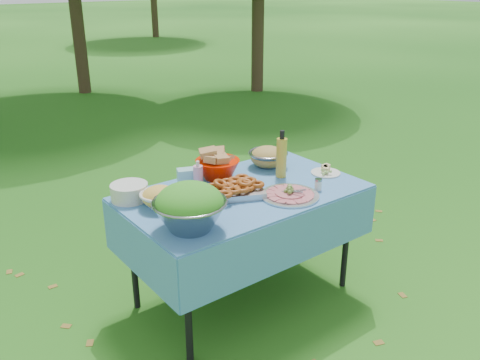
% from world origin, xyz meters
% --- Properties ---
extents(ground, '(80.00, 80.00, 0.00)m').
position_xyz_m(ground, '(0.00, 0.00, 0.00)').
color(ground, '#0A370A').
rests_on(ground, ground).
extents(picnic_table, '(1.46, 0.86, 0.76)m').
position_xyz_m(picnic_table, '(0.00, 0.00, 0.38)').
color(picnic_table, '#7AB3EB').
rests_on(picnic_table, ground).
extents(salad_bowl, '(0.49, 0.49, 0.25)m').
position_xyz_m(salad_bowl, '(-0.53, -0.23, 0.89)').
color(salad_bowl, gray).
rests_on(salad_bowl, picnic_table).
extents(pasta_bowl_white, '(0.25, 0.25, 0.12)m').
position_xyz_m(pasta_bowl_white, '(-0.52, 0.12, 0.82)').
color(pasta_bowl_white, silver).
rests_on(pasta_bowl_white, picnic_table).
extents(plate_stack, '(0.24, 0.24, 0.10)m').
position_xyz_m(plate_stack, '(-0.61, 0.31, 0.81)').
color(plate_stack, silver).
rests_on(plate_stack, picnic_table).
extents(wipes_box, '(0.13, 0.11, 0.10)m').
position_xyz_m(wipes_box, '(-0.21, 0.32, 0.81)').
color(wipes_box, '#84C4CE').
rests_on(wipes_box, picnic_table).
extents(sanitizer_bottle, '(0.07, 0.07, 0.17)m').
position_xyz_m(sanitizer_bottle, '(-0.18, 0.23, 0.85)').
color(sanitizer_bottle, pink).
rests_on(sanitizer_bottle, picnic_table).
extents(bread_bowl, '(0.37, 0.37, 0.19)m').
position_xyz_m(bread_bowl, '(0.00, 0.28, 0.86)').
color(bread_bowl, red).
rests_on(bread_bowl, picnic_table).
extents(pasta_bowl_steel, '(0.32, 0.32, 0.14)m').
position_xyz_m(pasta_bowl_steel, '(0.41, 0.25, 0.83)').
color(pasta_bowl_steel, gray).
rests_on(pasta_bowl_steel, picnic_table).
extents(fried_tray, '(0.41, 0.36, 0.08)m').
position_xyz_m(fried_tray, '(-0.08, -0.01, 0.80)').
color(fried_tray, '#B0B0B5').
rests_on(fried_tray, picnic_table).
extents(charcuterie_platter, '(0.42, 0.42, 0.08)m').
position_xyz_m(charcuterie_platter, '(0.17, -0.23, 0.80)').
color(charcuterie_platter, silver).
rests_on(charcuterie_platter, picnic_table).
extents(oil_bottle, '(0.07, 0.07, 0.31)m').
position_xyz_m(oil_bottle, '(0.35, 0.05, 0.92)').
color(oil_bottle, gold).
rests_on(oil_bottle, picnic_table).
extents(cheese_plate, '(0.24, 0.24, 0.05)m').
position_xyz_m(cheese_plate, '(0.62, -0.10, 0.79)').
color(cheese_plate, silver).
rests_on(cheese_plate, picnic_table).
extents(shaker, '(0.06, 0.06, 0.07)m').
position_xyz_m(shaker, '(0.38, -0.26, 0.80)').
color(shaker, silver).
rests_on(shaker, picnic_table).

